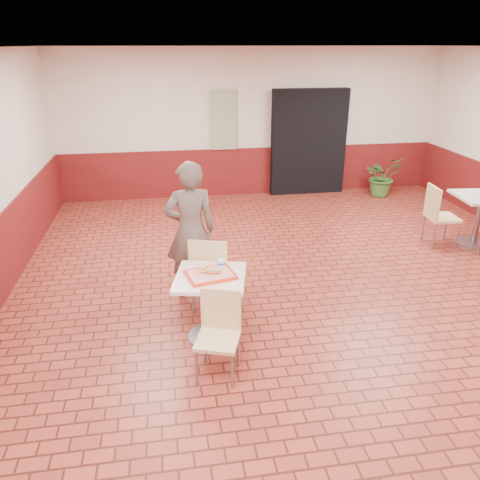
{
  "coord_description": "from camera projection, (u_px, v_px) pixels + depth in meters",
  "views": [
    {
      "loc": [
        -1.83,
        -4.71,
        3.05
      ],
      "look_at": [
        -1.03,
        0.19,
        0.95
      ],
      "focal_mm": 35.0,
      "sensor_mm": 36.0,
      "label": 1
    }
  ],
  "objects": [
    {
      "name": "serving_tray",
      "position": [
        210.0,
        275.0,
        4.94
      ],
      "size": [
        0.49,
        0.38,
        0.03
      ],
      "rotation": [
        0.0,
        0.0,
        0.23
      ],
      "color": "red",
      "rests_on": "main_table"
    },
    {
      "name": "chair_main_front",
      "position": [
        219.0,
        329.0,
        4.53
      ],
      "size": [
        0.51,
        0.51,
        0.87
      ],
      "rotation": [
        0.0,
        0.0,
        -0.32
      ],
      "color": "#D7B681",
      "rests_on": "ground"
    },
    {
      "name": "promo_poster",
      "position": [
        224.0,
        120.0,
        9.52
      ],
      "size": [
        0.5,
        0.03,
        1.2
      ],
      "primitive_type": "cube",
      "color": "gray",
      "rests_on": "wainscot_band"
    },
    {
      "name": "chair_main_back",
      "position": [
        211.0,
        271.0,
        5.56
      ],
      "size": [
        0.57,
        0.57,
        0.98
      ],
      "rotation": [
        0.0,
        0.0,
        2.82
      ],
      "color": "#E4CC88",
      "rests_on": "ground"
    },
    {
      "name": "corridor_doorway",
      "position": [
        309.0,
        142.0,
        9.93
      ],
      "size": [
        1.6,
        0.22,
        2.2
      ],
      "primitive_type": "cube",
      "color": "black",
      "rests_on": "ground"
    },
    {
      "name": "wainscot_band",
      "position": [
        329.0,
        276.0,
        5.54
      ],
      "size": [
        8.0,
        10.0,
        1.0
      ],
      "color": "#5A1111",
      "rests_on": "ground"
    },
    {
      "name": "chair_second_left",
      "position": [
        438.0,
        213.0,
        7.46
      ],
      "size": [
        0.49,
        0.49,
        0.98
      ],
      "rotation": [
        0.0,
        0.0,
        1.49
      ],
      "color": "#DCC884",
      "rests_on": "ground"
    },
    {
      "name": "long_john_donut",
      "position": [
        213.0,
        271.0,
        4.93
      ],
      "size": [
        0.17,
        0.1,
        0.05
      ],
      "rotation": [
        0.0,
        0.0,
        -0.12
      ],
      "color": "#CF703C",
      "rests_on": "serving_tray"
    },
    {
      "name": "second_table",
      "position": [
        479.0,
        212.0,
        7.49
      ],
      "size": [
        0.78,
        0.78,
        0.82
      ],
      "rotation": [
        0.0,
        0.0,
        -0.08
      ],
      "color": "beige",
      "rests_on": "ground"
    },
    {
      "name": "ring_donut",
      "position": [
        204.0,
        270.0,
        4.97
      ],
      "size": [
        0.13,
        0.13,
        0.04
      ],
      "primitive_type": "torus",
      "rotation": [
        0.0,
        0.0,
        0.15
      ],
      "color": "#CC844A",
      "rests_on": "serving_tray"
    },
    {
      "name": "main_table",
      "position": [
        211.0,
        297.0,
        5.05
      ],
      "size": [
        0.73,
        0.73,
        0.77
      ],
      "rotation": [
        0.0,
        0.0,
        -0.22
      ],
      "color": "beige",
      "rests_on": "ground"
    },
    {
      "name": "customer",
      "position": [
        191.0,
        231.0,
        5.83
      ],
      "size": [
        0.68,
        0.48,
        1.77
      ],
      "primitive_type": "imported",
      "rotation": [
        0.0,
        0.0,
        3.24
      ],
      "color": "brown",
      "rests_on": "ground"
    },
    {
      "name": "paper_cup",
      "position": [
        221.0,
        263.0,
        5.04
      ],
      "size": [
        0.08,
        0.08,
        0.1
      ],
      "rotation": [
        0.0,
        0.0,
        -0.02
      ],
      "color": "white",
      "rests_on": "serving_tray"
    },
    {
      "name": "room_shell",
      "position": [
        335.0,
        195.0,
        5.16
      ],
      "size": [
        8.01,
        10.01,
        3.01
      ],
      "color": "maroon",
      "rests_on": "ground"
    },
    {
      "name": "potted_plant",
      "position": [
        382.0,
        176.0,
        9.98
      ],
      "size": [
        0.9,
        0.82,
        0.85
      ],
      "primitive_type": "imported",
      "rotation": [
        0.0,
        0.0,
        0.23
      ],
      "color": "#386327",
      "rests_on": "ground"
    }
  ]
}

